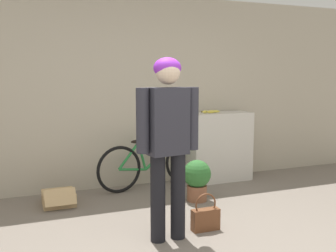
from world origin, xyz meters
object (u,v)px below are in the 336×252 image
bicycle (153,163)px  cardboard_box (59,198)px  person (168,133)px  potted_plant (197,178)px  handbag (205,218)px  banana (210,112)px

bicycle → cardboard_box: 1.34m
person → potted_plant: 1.39m
handbag → bicycle: bearing=89.4°
person → handbag: bearing=1.0°
person → handbag: (0.42, 0.06, -0.88)m
banana → handbag: bearing=-118.7°
banana → potted_plant: 1.16m
handbag → potted_plant: size_ratio=0.75×
bicycle → banana: 1.09m
banana → potted_plant: (-0.54, -0.71, -0.73)m
bicycle → cardboard_box: bearing=-177.3°
handbag → banana: bearing=61.3°
person → banana: 2.09m
handbag → person: bearing=-171.7°
handbag → cardboard_box: 1.84m
banana → cardboard_box: bearing=-173.2°
banana → handbag: banana is taller
person → potted_plant: person is taller
potted_plant → banana: bearing=52.7°
person → cardboard_box: size_ratio=3.76×
handbag → cardboard_box: (-1.27, 1.33, -0.05)m
cardboard_box → handbag: bearing=-46.2°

